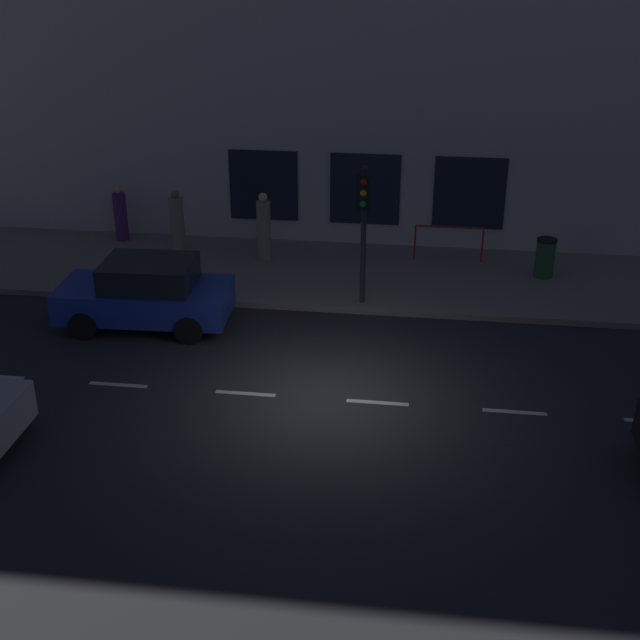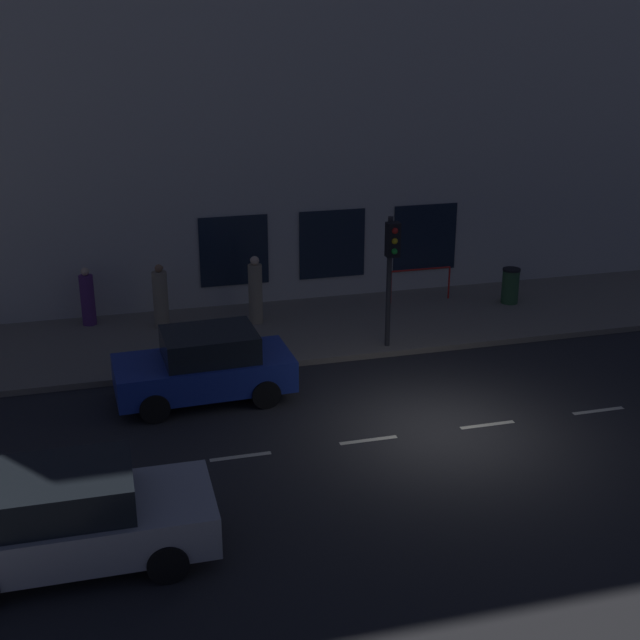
{
  "view_description": "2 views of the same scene",
  "coord_description": "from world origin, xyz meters",
  "px_view_note": "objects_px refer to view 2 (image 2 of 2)",
  "views": [
    {
      "loc": [
        -13.9,
        -1.75,
        8.3
      ],
      "look_at": [
        0.87,
        0.24,
        1.28
      ],
      "focal_mm": 46.87,
      "sensor_mm": 36.0,
      "label": 1
    },
    {
      "loc": [
        -14.58,
        6.47,
        8.22
      ],
      "look_at": [
        3.08,
        1.79,
        1.5
      ],
      "focal_mm": 48.22,
      "sensor_mm": 36.0,
      "label": 2
    }
  ],
  "objects_px": {
    "traffic_light": "(391,257)",
    "trash_bin": "(510,286)",
    "parked_car_0": "(69,518)",
    "pedestrian_2": "(161,298)",
    "pedestrian_0": "(88,299)",
    "parked_car_1": "(205,366)",
    "pedestrian_1": "(255,292)"
  },
  "relations": [
    {
      "from": "parked_car_0",
      "to": "pedestrian_2",
      "type": "bearing_deg",
      "value": 167.32
    },
    {
      "from": "pedestrian_1",
      "to": "pedestrian_2",
      "type": "distance_m",
      "value": 2.5
    },
    {
      "from": "parked_car_1",
      "to": "pedestrian_2",
      "type": "height_order",
      "value": "pedestrian_2"
    },
    {
      "from": "pedestrian_0",
      "to": "parked_car_0",
      "type": "bearing_deg",
      "value": -46.98
    },
    {
      "from": "pedestrian_2",
      "to": "parked_car_1",
      "type": "bearing_deg",
      "value": -10.84
    },
    {
      "from": "parked_car_1",
      "to": "traffic_light",
      "type": "bearing_deg",
      "value": -74.85
    },
    {
      "from": "parked_car_0",
      "to": "trash_bin",
      "type": "xyz_separation_m",
      "value": [
        9.24,
        -12.09,
        -0.13
      ]
    },
    {
      "from": "traffic_light",
      "to": "pedestrian_2",
      "type": "height_order",
      "value": "traffic_light"
    },
    {
      "from": "traffic_light",
      "to": "pedestrian_0",
      "type": "relative_size",
      "value": 2.09
    },
    {
      "from": "pedestrian_0",
      "to": "trash_bin",
      "type": "height_order",
      "value": "pedestrian_0"
    },
    {
      "from": "traffic_light",
      "to": "trash_bin",
      "type": "xyz_separation_m",
      "value": [
        2.36,
        -4.48,
        -1.83
      ]
    },
    {
      "from": "parked_car_1",
      "to": "trash_bin",
      "type": "relative_size",
      "value": 3.83
    },
    {
      "from": "parked_car_0",
      "to": "pedestrian_1",
      "type": "xyz_separation_m",
      "value": [
        9.51,
        -4.74,
        0.22
      ]
    },
    {
      "from": "parked_car_0",
      "to": "parked_car_1",
      "type": "height_order",
      "value": "same"
    },
    {
      "from": "traffic_light",
      "to": "pedestrian_0",
      "type": "bearing_deg",
      "value": 63.36
    },
    {
      "from": "parked_car_0",
      "to": "pedestrian_1",
      "type": "height_order",
      "value": "pedestrian_1"
    },
    {
      "from": "parked_car_1",
      "to": "trash_bin",
      "type": "height_order",
      "value": "parked_car_1"
    },
    {
      "from": "traffic_light",
      "to": "parked_car_0",
      "type": "bearing_deg",
      "value": 132.12
    },
    {
      "from": "parked_car_1",
      "to": "trash_bin",
      "type": "bearing_deg",
      "value": -69.69
    },
    {
      "from": "parked_car_0",
      "to": "pedestrian_2",
      "type": "height_order",
      "value": "pedestrian_2"
    },
    {
      "from": "trash_bin",
      "to": "parked_car_0",
      "type": "bearing_deg",
      "value": 127.38
    },
    {
      "from": "parked_car_0",
      "to": "pedestrian_2",
      "type": "relative_size",
      "value": 2.53
    },
    {
      "from": "pedestrian_2",
      "to": "pedestrian_1",
      "type": "bearing_deg",
      "value": 64.76
    },
    {
      "from": "traffic_light",
      "to": "pedestrian_1",
      "type": "height_order",
      "value": "traffic_light"
    },
    {
      "from": "parked_car_0",
      "to": "pedestrian_2",
      "type": "distance_m",
      "value": 10.07
    },
    {
      "from": "trash_bin",
      "to": "parked_car_1",
      "type": "bearing_deg",
      "value": 112.64
    },
    {
      "from": "traffic_light",
      "to": "parked_car_1",
      "type": "bearing_deg",
      "value": 107.48
    },
    {
      "from": "parked_car_1",
      "to": "pedestrian_1",
      "type": "bearing_deg",
      "value": -27.11
    },
    {
      "from": "traffic_light",
      "to": "parked_car_0",
      "type": "distance_m",
      "value": 10.4
    },
    {
      "from": "parked_car_1",
      "to": "pedestrian_0",
      "type": "xyz_separation_m",
      "value": [
        5.13,
        2.44,
        0.09
      ]
    },
    {
      "from": "parked_car_0",
      "to": "pedestrian_0",
      "type": "distance_m",
      "value": 10.51
    },
    {
      "from": "parked_car_0",
      "to": "pedestrian_1",
      "type": "distance_m",
      "value": 10.63
    }
  ]
}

